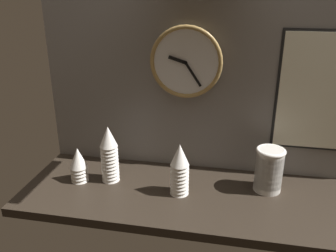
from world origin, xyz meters
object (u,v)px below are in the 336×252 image
at_px(cup_stack_center, 180,169).
at_px(bowl_stack_right, 269,169).
at_px(cup_stack_far_left, 78,165).
at_px(cup_stack_left, 109,154).
at_px(menu_board, 326,93).
at_px(wall_clock, 186,62).

xyz_separation_m(cup_stack_center, bowl_stack_right, (0.39, 0.10, -0.01)).
relative_size(cup_stack_far_left, bowl_stack_right, 0.83).
distance_m(cup_stack_left, menu_board, 1.01).
bearing_deg(wall_clock, bowl_stack_right, -20.32).
bearing_deg(menu_board, cup_stack_center, -156.55).
xyz_separation_m(cup_stack_far_left, cup_stack_center, (0.48, -0.02, 0.04)).
bearing_deg(cup_stack_left, bowl_stack_right, 4.14).
distance_m(cup_stack_far_left, bowl_stack_right, 0.87).
xyz_separation_m(cup_stack_center, wall_clock, (-0.02, 0.25, 0.42)).
xyz_separation_m(wall_clock, menu_board, (0.62, 0.01, -0.11)).
xyz_separation_m(cup_stack_center, menu_board, (0.61, 0.26, 0.30)).
height_order(cup_stack_left, menu_board, menu_board).
relative_size(cup_stack_left, bowl_stack_right, 1.35).
xyz_separation_m(cup_stack_far_left, menu_board, (1.09, 0.25, 0.34)).
bearing_deg(menu_board, cup_stack_far_left, -167.30).
xyz_separation_m(cup_stack_center, cup_stack_left, (-0.34, 0.05, 0.02)).
xyz_separation_m(cup_stack_far_left, cup_stack_left, (0.14, 0.03, 0.05)).
height_order(cup_stack_center, cup_stack_left, cup_stack_left).
bearing_deg(cup_stack_far_left, menu_board, 12.70).
relative_size(cup_stack_center, bowl_stack_right, 1.18).
bearing_deg(cup_stack_center, menu_board, 23.45).
height_order(cup_stack_far_left, menu_board, menu_board).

